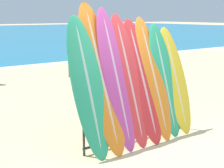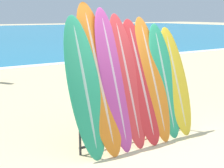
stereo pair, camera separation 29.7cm
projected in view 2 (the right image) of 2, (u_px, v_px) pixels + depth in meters
ground_plane at (164, 151)px, 5.27m from camera, size 160.00×160.00×0.00m
surfboard_rack at (136, 115)px, 5.62m from camera, size 2.30×0.04×0.90m
surfboard_slot_0 at (84, 86)px, 5.01m from camera, size 0.58×0.91×2.27m
surfboard_slot_1 at (99, 77)px, 5.20m from camera, size 0.60×1.10×2.49m
surfboard_slot_2 at (113, 78)px, 5.31m from camera, size 0.50×0.97×2.40m
surfboard_slot_3 at (127, 80)px, 5.45m from camera, size 0.52×0.94×2.30m
surfboard_slot_4 at (141, 81)px, 5.61m from camera, size 0.59×0.96×2.20m
surfboard_slot_5 at (152, 78)px, 5.75m from camera, size 0.52×0.96×2.24m
surfboard_slot_6 at (164, 80)px, 5.88m from camera, size 0.55×0.77×2.11m
surfboard_slot_7 at (176, 80)px, 6.04m from camera, size 0.56×0.80×2.04m
person_near_water at (78, 54)px, 11.43m from camera, size 0.21×0.27×1.57m
person_far_left at (92, 58)px, 10.65m from camera, size 0.23×0.26×1.52m
person_far_right at (146, 66)px, 8.32m from camera, size 0.23×0.28×1.71m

